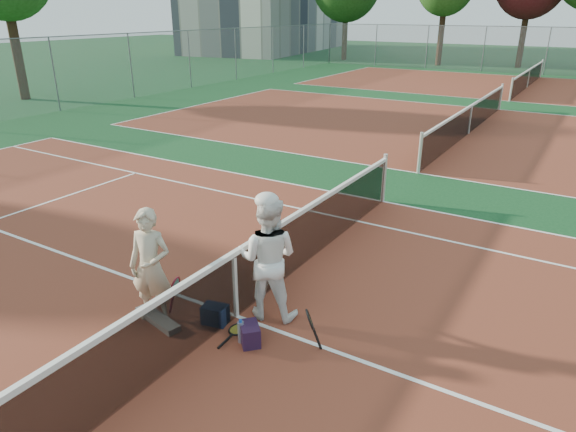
{
  "coord_description": "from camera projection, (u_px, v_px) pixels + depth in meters",
  "views": [
    {
      "loc": [
        3.85,
        -4.9,
        4.02
      ],
      "look_at": [
        0.0,
        1.4,
        1.05
      ],
      "focal_mm": 32.0,
      "sensor_mm": 36.0,
      "label": 1
    }
  ],
  "objects": [
    {
      "name": "net_far_a",
      "position": [
        470.0,
        119.0,
        17.74
      ],
      "size": [
        0.1,
        10.98,
        1.02
      ],
      "primitive_type": null,
      "color": "black",
      "rests_on": "ground"
    },
    {
      "name": "sports_bag_purple",
      "position": [
        250.0,
        334.0,
        6.61
      ],
      "size": [
        0.4,
        0.4,
        0.27
      ],
      "primitive_type": "cube",
      "rotation": [
        0.0,
        0.0,
        -0.77
      ],
      "color": "black",
      "rests_on": "ground"
    },
    {
      "name": "racket_red",
      "position": [
        176.0,
        296.0,
        7.19
      ],
      "size": [
        0.24,
        0.3,
        0.59
      ],
      "primitive_type": null,
      "rotation": [
        0.0,
        0.0,
        0.22
      ],
      "color": "maroon",
      "rests_on": "ground"
    },
    {
      "name": "net_far_b",
      "position": [
        528.0,
        78.0,
        28.42
      ],
      "size": [
        0.1,
        10.98,
        1.02
      ],
      "primitive_type": null,
      "color": "black",
      "rests_on": "ground"
    },
    {
      "name": "fence_left",
      "position": [
        7.0,
        80.0,
        19.76
      ],
      "size": [
        0.06,
        54.5,
        3.0
      ],
      "primitive_type": null,
      "rotation": [
        0.0,
        0.0,
        1.57
      ],
      "color": "slate",
      "rests_on": "ground"
    },
    {
      "name": "court_far_b",
      "position": [
        527.0,
        87.0,
        28.61
      ],
      "size": [
        23.77,
        10.97,
        0.01
      ],
      "primitive_type": "cube",
      "color": "maroon",
      "rests_on": "ground"
    },
    {
      "name": "court_main",
      "position": [
        237.0,
        316.0,
        7.24
      ],
      "size": [
        23.77,
        10.97,
        0.01
      ],
      "primitive_type": "cube",
      "color": "maroon",
      "rests_on": "ground"
    },
    {
      "name": "player_a",
      "position": [
        151.0,
        266.0,
        6.89
      ],
      "size": [
        0.69,
        0.55,
        1.63
      ],
      "primitive_type": "imported",
      "rotation": [
        0.0,
        0.0,
        0.3
      ],
      "color": "#BFB294",
      "rests_on": "ground"
    },
    {
      "name": "racket_spare",
      "position": [
        238.0,
        329.0,
        6.92
      ],
      "size": [
        0.31,
        0.62,
        0.03
      ],
      "primitive_type": null,
      "rotation": [
        0.0,
        0.0,
        1.65
      ],
      "color": "black",
      "rests_on": "ground"
    },
    {
      "name": "fence_back",
      "position": [
        547.0,
        51.0,
        33.59
      ],
      "size": [
        32.0,
        0.06,
        3.0
      ],
      "primitive_type": null,
      "color": "slate",
      "rests_on": "ground"
    },
    {
      "name": "water_bottle",
      "position": [
        241.0,
        332.0,
        6.63
      ],
      "size": [
        0.09,
        0.09,
        0.3
      ],
      "primitive_type": "cylinder",
      "color": "silver",
      "rests_on": "ground"
    },
    {
      "name": "net_cover_canvas",
      "position": [
        158.0,
        319.0,
        7.1
      ],
      "size": [
        0.86,
        0.37,
        0.09
      ],
      "primitive_type": "cube",
      "rotation": [
        0.0,
        0.0,
        -0.22
      ],
      "color": "slate",
      "rests_on": "ground"
    },
    {
      "name": "court_far_a",
      "position": [
        468.0,
        134.0,
        17.93
      ],
      "size": [
        23.77,
        10.97,
        0.01
      ],
      "primitive_type": "cube",
      "color": "maroon",
      "rests_on": "ground"
    },
    {
      "name": "player_b",
      "position": [
        268.0,
        258.0,
        6.98
      ],
      "size": [
        1.02,
        0.9,
        1.76
      ],
      "primitive_type": "imported",
      "rotation": [
        0.0,
        0.0,
        3.45
      ],
      "color": "white",
      "rests_on": "ground"
    },
    {
      "name": "net_main",
      "position": [
        235.0,
        285.0,
        7.05
      ],
      "size": [
        0.1,
        10.98,
        1.02
      ],
      "primitive_type": null,
      "color": "black",
      "rests_on": "ground"
    },
    {
      "name": "racket_black_held",
      "position": [
        310.0,
        330.0,
        6.42
      ],
      "size": [
        0.34,
        0.35,
        0.58
      ],
      "primitive_type": null,
      "rotation": [
        0.0,
        0.0,
        3.78
      ],
      "color": "black",
      "rests_on": "ground"
    },
    {
      "name": "sports_bag_navy",
      "position": [
        215.0,
        314.0,
        7.04
      ],
      "size": [
        0.38,
        0.3,
        0.27
      ],
      "primitive_type": "cube",
      "rotation": [
        0.0,
        0.0,
        0.22
      ],
      "color": "#101A31",
      "rests_on": "ground"
    },
    {
      "name": "ground",
      "position": [
        237.0,
        316.0,
        7.24
      ],
      "size": [
        130.0,
        130.0,
        0.0
      ],
      "primitive_type": "plane",
      "color": "#113E1D",
      "rests_on": "ground"
    }
  ]
}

